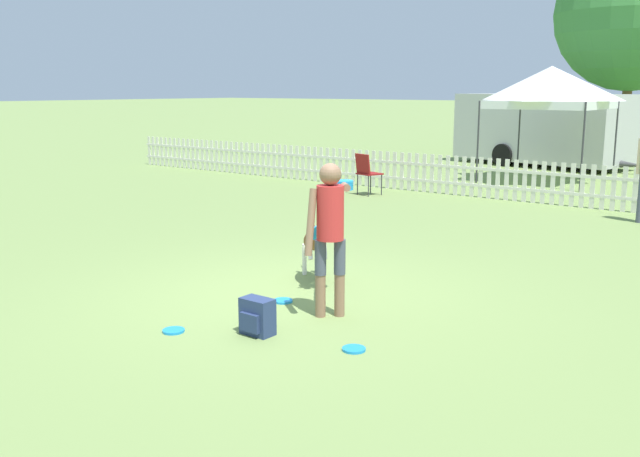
% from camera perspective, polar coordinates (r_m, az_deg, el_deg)
% --- Properties ---
extents(ground_plane, '(240.00, 240.00, 0.00)m').
position_cam_1_polar(ground_plane, '(8.18, -2.18, -5.43)').
color(ground_plane, olive).
extents(handler_person, '(0.61, 1.04, 1.60)m').
position_cam_1_polar(handler_person, '(7.29, 0.87, 0.62)').
color(handler_person, '#8C664C').
rests_on(handler_person, ground_plane).
extents(leaping_dog, '(0.98, 0.98, 0.82)m').
position_cam_1_polar(leaping_dog, '(8.62, -0.38, -0.96)').
color(leaping_dog, brown).
rests_on(leaping_dog, ground_plane).
extents(frisbee_near_handler, '(0.22, 0.22, 0.02)m').
position_cam_1_polar(frisbee_near_handler, '(6.55, 2.73, -9.62)').
color(frisbee_near_handler, '#1E8CD8').
rests_on(frisbee_near_handler, ground_plane).
extents(frisbee_near_dog, '(0.22, 0.22, 0.02)m').
position_cam_1_polar(frisbee_near_dog, '(7.97, -2.98, -5.80)').
color(frisbee_near_dog, '#1E8CD8').
rests_on(frisbee_near_dog, ground_plane).
extents(frisbee_midfield, '(0.22, 0.22, 0.02)m').
position_cam_1_polar(frisbee_midfield, '(7.16, -11.64, -8.01)').
color(frisbee_midfield, '#1E8CD8').
rests_on(frisbee_midfield, ground_plane).
extents(backpack_on_grass, '(0.32, 0.23, 0.36)m').
position_cam_1_polar(backpack_on_grass, '(6.93, -5.07, -7.05)').
color(backpack_on_grass, navy).
rests_on(backpack_on_grass, ground_plane).
extents(picket_fence, '(25.51, 0.04, 0.87)m').
position_cam_1_polar(picket_fence, '(15.21, 18.12, 3.45)').
color(picket_fence, silver).
rests_on(picket_fence, ground_plane).
extents(folding_chair_center, '(0.56, 0.58, 0.92)m').
position_cam_1_polar(folding_chair_center, '(15.78, 3.74, 4.68)').
color(folding_chair_center, '#333338').
rests_on(folding_chair_center, ground_plane).
extents(canopy_tent_main, '(2.62, 2.62, 2.87)m').
position_cam_1_polar(canopy_tent_main, '(18.88, 17.99, 10.68)').
color(canopy_tent_main, '#333338').
rests_on(canopy_tent_main, ground_plane).
extents(equipment_trailer, '(6.05, 3.05, 2.16)m').
position_cam_1_polar(equipment_trailer, '(22.84, 17.32, 7.69)').
color(equipment_trailer, '#B7B7B7').
rests_on(equipment_trailer, ground_plane).
extents(tree_left_grove, '(5.09, 5.09, 7.31)m').
position_cam_1_polar(tree_left_grove, '(26.62, 23.80, 15.47)').
color(tree_left_grove, brown).
rests_on(tree_left_grove, ground_plane).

